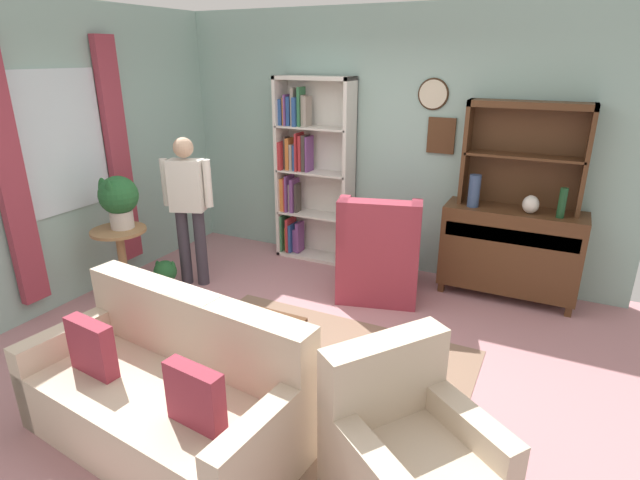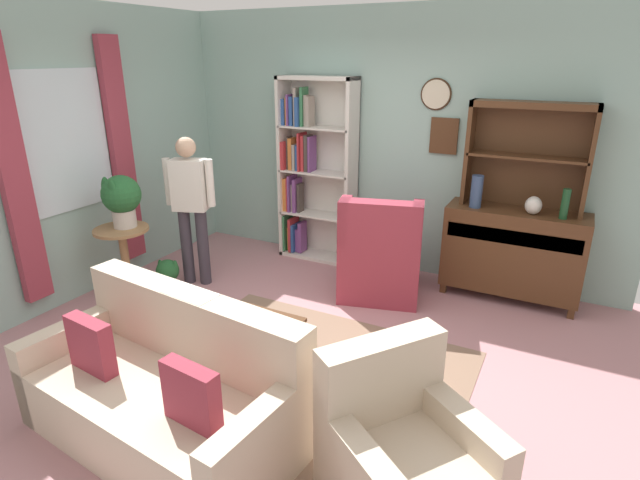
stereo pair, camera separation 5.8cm
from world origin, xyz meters
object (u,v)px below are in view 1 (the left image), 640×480
Objects in this scene: armchair_floral at (409,457)px; coffee_table at (246,329)px; vase_tall at (474,191)px; potted_plant_small at (166,273)px; bookshelf at (308,171)px; sideboard at (510,249)px; person_reading at (188,202)px; vase_round at (531,204)px; couch_floral at (168,395)px; plant_stand at (122,256)px; potted_plant_large at (118,198)px; bottle_wine at (562,203)px; wingback_chair at (379,260)px; sideboard_hutch at (526,141)px; book_stack at (235,311)px.

coffee_table is at bearing 156.48° from armchair_floral.
potted_plant_small is (-2.79, -1.34, -0.89)m from vase_tall.
bookshelf reaches higher than sideboard.
vase_tall is at bearing 22.17° from person_reading.
vase_round is at bearing 22.27° from potted_plant_small.
plant_stand is (-1.76, 1.31, 0.14)m from couch_floral.
person_reading is (0.38, 0.53, -0.12)m from potted_plant_large.
coffee_table is at bearing -133.56° from bottle_wine.
sideboard is 1.24× the size of wingback_chair.
sideboard is 1.29m from wingback_chair.
potted_plant_large is at bearing -130.90° from potted_plant_small.
potted_plant_small is (0.23, 0.26, -0.84)m from potted_plant_large.
bookshelf is 2.69m from bottle_wine.
plant_stand is at bearing -156.58° from bottle_wine.
coffee_table is at bearing -73.92° from bookshelf.
bottle_wine is 4.12m from potted_plant_large.
couch_floral is 2.54m from wingback_chair.
coffee_table is at bearing 88.35° from couch_floral.
wingback_chair is at bearing 23.37° from potted_plant_small.
sideboard_hutch is at bearing 28.41° from plant_stand.
bookshelf is 2.09m from potted_plant_large.
sideboard is (2.29, -0.08, -0.54)m from bookshelf.
coffee_table is (0.02, 0.83, 0.04)m from couch_floral.
potted_plant_large reaches higher than bottle_wine.
vase_round reaches higher than sideboard.
person_reading is 8.50× the size of book_stack.
potted_plant_large is at bearing -122.22° from bookshelf.
sideboard_hutch is at bearing 54.94° from coffee_table.
potted_plant_large is at bearing -157.19° from bottle_wine.
person_reading is (-3.02, -1.26, -0.65)m from sideboard_hutch.
sideboard is at bearing 86.95° from armchair_floral.
vase_tall is at bearing -4.91° from bookshelf.
potted_plant_large is 1.57× the size of potted_plant_small.
sideboard is 0.68m from bottle_wine.
vase_tall is at bearing 31.31° from wingback_chair.
armchair_floral reaches higher than book_stack.
sideboard_hutch is 5.99× the size of book_stack.
sideboard is 2.54× the size of potted_plant_large.
book_stack is (1.66, -0.49, -0.58)m from potted_plant_large.
potted_plant_large reaches higher than vase_round.
sideboard_hutch is 0.71× the size of person_reading.
armchair_floral is at bearing -95.77° from vase_round.
sideboard is at bearing 24.10° from potted_plant_small.
plant_stand is (-3.02, -1.66, -0.63)m from vase_tall.
vase_tall reaches higher than potted_plant_small.
bookshelf reaches higher than plant_stand.
coffee_table is at bearing -27.12° from potted_plant_small.
bookshelf is 3.28m from couch_floral.
armchair_floral is (-0.15, -2.86, -0.22)m from sideboard.
wingback_chair is 3.22× the size of potted_plant_small.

